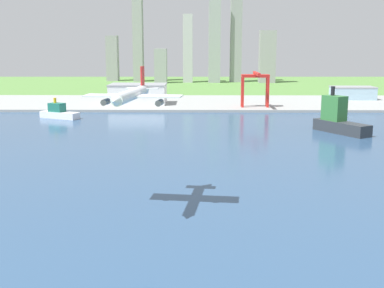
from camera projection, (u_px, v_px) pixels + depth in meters
The scene contains 10 objects.
ground_plane at pixel (191, 135), 346.00m from camera, with size 2400.00×2400.00×0.00m, color #55833D.
water_bay at pixel (190, 154), 287.15m from camera, with size 840.00×360.00×0.15m, color #2D4C70.
industrial_pier at pixel (193, 103), 532.07m from camera, with size 840.00×140.00×2.50m, color #949795.
airplane_landing at pixel (131, 95), 178.99m from camera, with size 36.94×44.22×13.62m.
ferry_boat at pixel (59, 113), 426.04m from camera, with size 37.49×25.22×17.49m.
container_barge at pixel (338, 120), 354.64m from camera, with size 33.35×45.06×32.84m.
port_crane_red at pixel (255, 81), 479.52m from camera, with size 26.87×41.54×34.47m.
warehouse_main at pixel (138, 94), 511.03m from camera, with size 58.09×39.63×20.50m.
warehouse_annex at pixel (353, 93), 554.84m from camera, with size 47.30×27.59×14.30m.
distant_skyline at pixel (196, 46), 845.05m from camera, with size 292.78×72.60×159.08m.
Camera 1 is at (4.26, -40.48, 61.73)m, focal length 46.19 mm.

